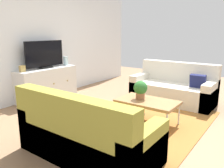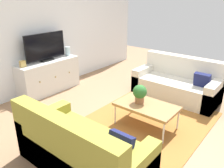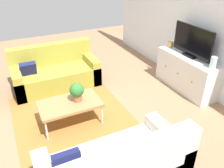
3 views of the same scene
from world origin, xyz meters
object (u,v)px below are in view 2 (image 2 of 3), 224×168
tv_console (49,76)px  potted_plant (140,93)px  mantel_clock (23,64)px  coffee_table (146,107)px  couch_left_side (79,152)px  flat_screen_tv (45,47)px  couch_right_side (178,84)px  glass_vase (68,51)px

tv_console → potted_plant: bearing=-88.3°
potted_plant → mantel_clock: 2.44m
coffee_table → mantel_clock: 2.60m
potted_plant → couch_left_side: bearing=-178.7°
coffee_table → potted_plant: bearing=91.4°
potted_plant → flat_screen_tv: size_ratio=0.32×
couch_right_side → glass_vase: glass_vase is taller
coffee_table → tv_console: size_ratio=0.70×
flat_screen_tv → glass_vase: bearing=-2.0°
couch_left_side → tv_console: 2.73m
coffee_table → tv_console: tv_console is taller
couch_left_side → coffee_table: 1.42m
couch_right_side → potted_plant: (-1.47, 0.03, 0.29)m
tv_console → mantel_clock: mantel_clock is taller
tv_console → glass_vase: (0.58, 0.00, 0.46)m
couch_left_side → glass_vase: bearing=51.0°
coffee_table → glass_vase: (0.51, 2.48, 0.45)m
potted_plant → tv_console: (-0.07, 2.34, -0.22)m
potted_plant → glass_vase: size_ratio=1.49×
tv_console → glass_vase: 0.74m
couch_right_side → glass_vase: 2.61m
couch_left_side → glass_vase: glass_vase is taller
flat_screen_tv → mantel_clock: (-0.58, -0.02, -0.23)m
flat_screen_tv → glass_vase: (0.58, -0.02, -0.19)m
couch_left_side → mantel_clock: 2.54m
tv_console → glass_vase: size_ratio=6.72×
coffee_table → mantel_clock: mantel_clock is taller
potted_plant → glass_vase: (0.52, 2.34, 0.24)m
glass_vase → couch_left_side: bearing=-129.0°
potted_plant → flat_screen_tv: flat_screen_tv is taller
coffee_table → flat_screen_tv: 2.58m
glass_vase → mantel_clock: size_ratio=1.61×
potted_plant → flat_screen_tv: (-0.07, 2.36, 0.44)m
couch_left_side → flat_screen_tv: bearing=60.8°
couch_left_side → coffee_table: size_ratio=1.75×
potted_plant → coffee_table: bearing=-88.6°
coffee_table → glass_vase: size_ratio=4.68×
couch_left_side → flat_screen_tv: flat_screen_tv is taller
flat_screen_tv → mantel_clock: size_ratio=7.43×
couch_right_side → couch_left_side: bearing=180.0°
potted_plant → tv_console: 2.35m
tv_console → flat_screen_tv: flat_screen_tv is taller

